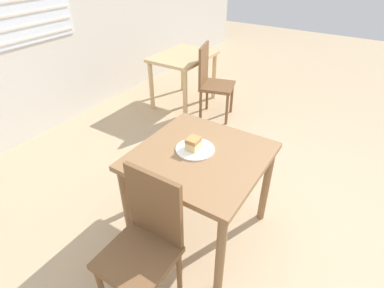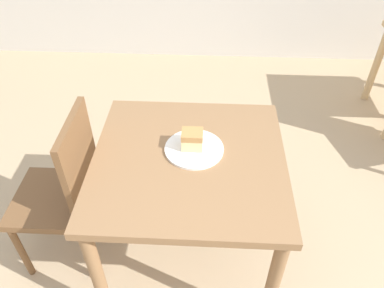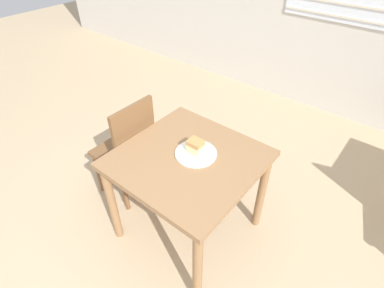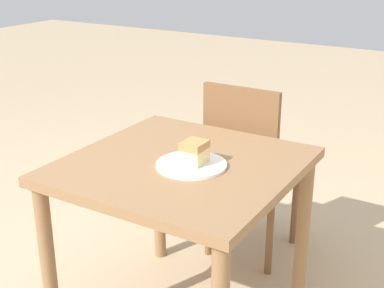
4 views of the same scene
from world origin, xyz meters
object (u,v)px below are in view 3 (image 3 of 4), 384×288
object	(u,v)px
dining_table_near	(188,170)
chair_near_window	(128,148)
cake_slice	(196,146)
plate	(196,153)

from	to	relation	value
dining_table_near	chair_near_window	xyz separation A→B (m)	(-0.62, 0.00, -0.14)
dining_table_near	cake_slice	distance (m)	0.18
chair_near_window	plate	world-z (taller)	chair_near_window
dining_table_near	chair_near_window	distance (m)	0.64
cake_slice	plate	bearing A→B (deg)	-40.94
plate	cake_slice	distance (m)	0.05
plate	cake_slice	world-z (taller)	cake_slice
chair_near_window	cake_slice	distance (m)	0.71
dining_table_near	chair_near_window	world-z (taller)	chair_near_window
dining_table_near	plate	world-z (taller)	plate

